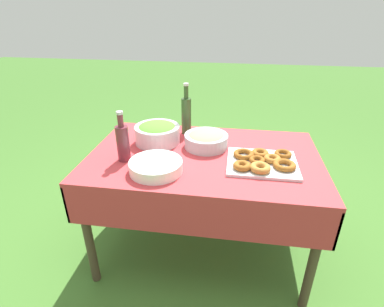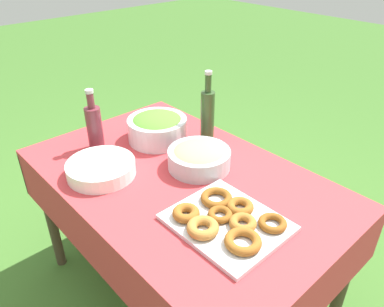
# 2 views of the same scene
# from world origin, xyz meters

# --- Properties ---
(ground_plane) EXTENTS (14.00, 14.00, 0.00)m
(ground_plane) POSITION_xyz_m (0.00, 0.00, 0.00)
(ground_plane) COLOR #3D6B28
(picnic_table) EXTENTS (1.34, 0.85, 0.72)m
(picnic_table) POSITION_xyz_m (0.00, 0.00, 0.62)
(picnic_table) COLOR #B73338
(picnic_table) RESTS_ON ground_plane
(salad_bowl) EXTENTS (0.28, 0.28, 0.13)m
(salad_bowl) POSITION_xyz_m (-0.31, 0.12, 0.79)
(salad_bowl) COLOR silver
(salad_bowl) RESTS_ON picnic_table
(pasta_bowl) EXTENTS (0.26, 0.26, 0.10)m
(pasta_bowl) POSITION_xyz_m (0.00, 0.10, 0.77)
(pasta_bowl) COLOR #B2B7BC
(pasta_bowl) RESTS_ON picnic_table
(donut_platter) EXTENTS (0.38, 0.33, 0.05)m
(donut_platter) POSITION_xyz_m (0.33, -0.08, 0.74)
(donut_platter) COLOR silver
(donut_platter) RESTS_ON picnic_table
(plate_stack) EXTENTS (0.28, 0.28, 0.06)m
(plate_stack) POSITION_xyz_m (-0.23, -0.23, 0.75)
(plate_stack) COLOR white
(plate_stack) RESTS_ON picnic_table
(olive_oil_bottle) EXTENTS (0.06, 0.06, 0.34)m
(olive_oil_bottle) POSITION_xyz_m (-0.16, 0.30, 0.85)
(olive_oil_bottle) COLOR #2D4723
(olive_oil_bottle) RESTS_ON picnic_table
(wine_bottle) EXTENTS (0.07, 0.07, 0.29)m
(wine_bottle) POSITION_xyz_m (-0.44, -0.13, 0.83)
(wine_bottle) COLOR maroon
(wine_bottle) RESTS_ON picnic_table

